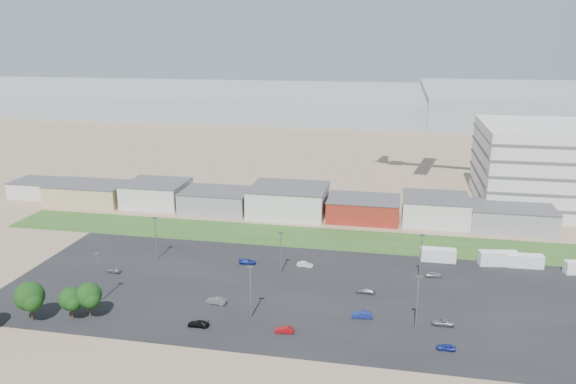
% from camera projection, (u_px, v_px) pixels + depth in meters
% --- Properties ---
extents(ground, '(700.00, 700.00, 0.00)m').
position_uv_depth(ground, '(244.00, 337.00, 97.93)').
color(ground, '#94795E').
rests_on(ground, ground).
extents(parking_lot, '(120.00, 50.00, 0.01)m').
position_uv_depth(parking_lot, '(293.00, 290.00, 115.89)').
color(parking_lot, black).
rests_on(parking_lot, ground).
extents(grass_strip, '(160.00, 16.00, 0.02)m').
position_uv_depth(grass_strip, '(297.00, 236.00, 147.06)').
color(grass_strip, '#29531F').
rests_on(grass_strip, ground).
extents(hills_backdrop, '(700.00, 200.00, 9.00)m').
position_uv_depth(hills_backdrop, '(422.00, 105.00, 386.90)').
color(hills_backdrop, gray).
rests_on(hills_backdrop, ground).
extents(building_row, '(170.00, 20.00, 8.00)m').
position_uv_depth(building_row, '(253.00, 199.00, 167.12)').
color(building_row, silver).
rests_on(building_row, ground).
extents(box_trailer_a, '(8.17, 2.60, 3.06)m').
position_uv_depth(box_trailer_a, '(438.00, 255.00, 130.72)').
color(box_trailer_a, silver).
rests_on(box_trailer_a, ground).
extents(box_trailer_b, '(8.96, 4.03, 3.24)m').
position_uv_depth(box_trailer_b, '(498.00, 258.00, 128.45)').
color(box_trailer_b, silver).
rests_on(box_trailer_b, ground).
extents(box_trailer_c, '(7.97, 2.83, 2.95)m').
position_uv_depth(box_trailer_c, '(525.00, 261.00, 127.40)').
color(box_trailer_c, silver).
rests_on(box_trailer_c, ground).
extents(tree_mid, '(5.78, 5.78, 8.68)m').
position_uv_depth(tree_mid, '(30.00, 299.00, 102.52)').
color(tree_mid, black).
rests_on(tree_mid, ground).
extents(tree_right, '(4.71, 4.71, 7.06)m').
position_uv_depth(tree_right, '(71.00, 301.00, 103.48)').
color(tree_right, black).
rests_on(tree_right, ground).
extents(tree_near, '(5.13, 5.13, 7.69)m').
position_uv_depth(tree_near, '(89.00, 298.00, 104.06)').
color(tree_near, black).
rests_on(tree_near, ground).
extents(lightpole_front_l, '(1.17, 0.49, 9.97)m').
position_uv_depth(lightpole_front_l, '(100.00, 277.00, 110.39)').
color(lightpole_front_l, slate).
rests_on(lightpole_front_l, ground).
extents(lightpole_front_m, '(1.20, 0.50, 10.19)m').
position_uv_depth(lightpole_front_m, '(251.00, 292.00, 103.50)').
color(lightpole_front_m, slate).
rests_on(lightpole_front_m, ground).
extents(lightpole_front_r, '(1.24, 0.52, 10.54)m').
position_uv_depth(lightpole_front_r, '(417.00, 304.00, 98.77)').
color(lightpole_front_r, slate).
rests_on(lightpole_front_r, ground).
extents(lightpole_back_l, '(1.21, 0.51, 10.32)m').
position_uv_depth(lightpole_back_l, '(156.00, 238.00, 130.83)').
color(lightpole_back_l, slate).
rests_on(lightpole_back_l, ground).
extents(lightpole_back_m, '(1.12, 0.47, 9.50)m').
position_uv_depth(lightpole_back_m, '(281.00, 252.00, 123.47)').
color(lightpole_back_m, slate).
rests_on(lightpole_back_m, ground).
extents(lightpole_back_r, '(1.25, 0.52, 10.59)m').
position_uv_depth(lightpole_back_r, '(421.00, 258.00, 118.95)').
color(lightpole_back_r, slate).
rests_on(lightpole_back_r, ground).
extents(parked_car_0, '(3.97, 1.84, 1.10)m').
position_uv_depth(parked_car_0, '(443.00, 322.00, 101.87)').
color(parked_car_0, '#A5A5AA').
rests_on(parked_car_0, ground).
extents(parked_car_1, '(4.01, 1.69, 1.29)m').
position_uv_depth(parked_car_1, '(362.00, 315.00, 104.49)').
color(parked_car_1, navy).
rests_on(parked_car_1, ground).
extents(parked_car_2, '(3.22, 1.40, 1.08)m').
position_uv_depth(parked_car_2, '(446.00, 347.00, 93.79)').
color(parked_car_2, navy).
rests_on(parked_car_2, ground).
extents(parked_car_3, '(3.91, 1.59, 1.14)m').
position_uv_depth(parked_car_3, '(198.00, 324.00, 101.38)').
color(parked_car_3, black).
rests_on(parked_car_3, ground).
extents(parked_car_4, '(4.09, 1.67, 1.32)m').
position_uv_depth(parked_car_4, '(216.00, 301.00, 109.98)').
color(parked_car_4, '#595B5E').
rests_on(parked_car_4, ground).
extents(parked_car_5, '(3.43, 1.68, 1.12)m').
position_uv_depth(parked_car_5, '(114.00, 270.00, 124.47)').
color(parked_car_5, '#A5A5AA').
rests_on(parked_car_5, ground).
extents(parked_car_6, '(4.10, 2.05, 1.14)m').
position_uv_depth(parked_car_6, '(248.00, 261.00, 129.31)').
color(parked_car_6, navy).
rests_on(parked_car_6, ground).
extents(parked_car_8, '(3.44, 1.63, 1.13)m').
position_uv_depth(parked_car_8, '(434.00, 275.00, 122.23)').
color(parked_car_8, '#A5A5AA').
rests_on(parked_car_8, ground).
extents(parked_car_11, '(3.75, 1.57, 1.21)m').
position_uv_depth(parked_car_11, '(305.00, 264.00, 127.56)').
color(parked_car_11, silver).
rests_on(parked_car_11, ground).
extents(parked_car_12, '(3.83, 1.72, 1.09)m').
position_uv_depth(parked_car_12, '(365.00, 291.00, 114.59)').
color(parked_car_12, '#A5A5AA').
rests_on(parked_car_12, ground).
extents(parked_car_13, '(3.53, 1.49, 1.13)m').
position_uv_depth(parked_car_13, '(284.00, 330.00, 99.24)').
color(parked_car_13, maroon).
rests_on(parked_car_13, ground).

